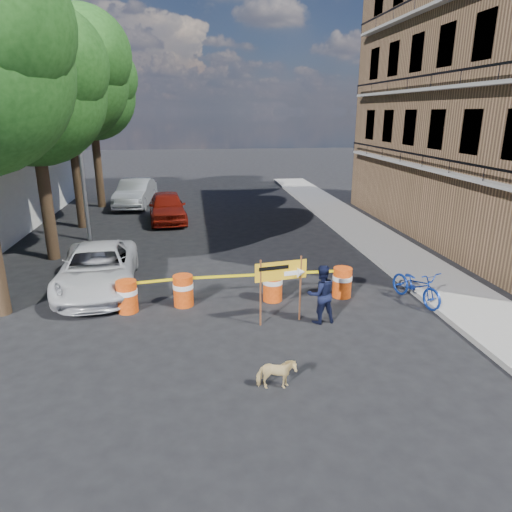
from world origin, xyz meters
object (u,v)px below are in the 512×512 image
object	(u,v)px
detour_sign	(287,275)
suv_white	(98,269)
bicycle	(418,270)
barrel_far_left	(127,296)
sedan_silver	(136,193)
dog	(276,374)
barrel_mid_left	(183,290)
sedan_red	(167,207)
barrel_far_right	(342,282)
pedestrian	(321,294)
barrel_mid_right	(273,285)

from	to	relation	value
detour_sign	suv_white	world-z (taller)	detour_sign
detour_sign	bicycle	bearing A→B (deg)	1.22
barrel_far_left	suv_white	xyz separation A→B (m)	(-1.09, 1.84, 0.21)
sedan_silver	bicycle	bearing A→B (deg)	-52.13
detour_sign	bicycle	xyz separation A→B (m)	(3.98, 0.77, -0.33)
barrel_far_left	dog	distance (m)	5.42
detour_sign	bicycle	world-z (taller)	bicycle
detour_sign	dog	world-z (taller)	detour_sign
barrel_mid_left	dog	world-z (taller)	barrel_mid_left
dog	sedan_silver	xyz separation A→B (m)	(-4.80, 19.40, 0.46)
barrel_mid_left	dog	size ratio (longest dim) A/B	1.14
bicycle	sedan_silver	size ratio (longest dim) A/B	0.41
sedan_red	sedan_silver	size ratio (longest dim) A/B	0.91
sedan_red	barrel_mid_left	bearing A→B (deg)	-90.79
barrel_far_right	sedan_silver	distance (m)	16.77
barrel_far_left	barrel_mid_left	xyz separation A→B (m)	(1.53, 0.22, 0.00)
suv_white	sedan_red	bearing A→B (deg)	75.03
barrel_far_left	pedestrian	distance (m)	5.29
pedestrian	dog	size ratio (longest dim) A/B	2.01
barrel_far_left	barrel_mid_right	distance (m)	4.12
sedan_silver	pedestrian	bearing A→B (deg)	-62.23
barrel_far_left	barrel_mid_right	xyz separation A→B (m)	(4.11, 0.24, 0.00)
pedestrian	suv_white	size ratio (longest dim) A/B	0.32
barrel_mid_right	barrel_far_left	bearing A→B (deg)	-176.66
dog	sedan_red	bearing A→B (deg)	14.02
barrel_mid_left	dog	xyz separation A→B (m)	(1.88, -4.44, -0.14)
detour_sign	sedan_red	bearing A→B (deg)	96.74
barrel_mid_left	detour_sign	bearing A→B (deg)	-28.26
barrel_far_right	barrel_mid_right	bearing A→B (deg)	179.99
bicycle	dog	xyz separation A→B (m)	(-4.80, -3.76, -0.64)
barrel_mid_left	barrel_far_right	size ratio (longest dim) A/B	1.00
pedestrian	sedan_red	bearing A→B (deg)	-77.60
barrel_far_right	sedan_red	xyz separation A→B (m)	(-5.61, 10.77, 0.27)
sedan_silver	detour_sign	bearing A→B (deg)	-64.76
barrel_mid_left	dog	bearing A→B (deg)	-67.07
detour_sign	sedan_silver	distance (m)	17.36
barrel_mid_left	suv_white	size ratio (longest dim) A/B	0.18
barrel_far_left	barrel_far_right	world-z (taller)	same
bicycle	sedan_red	xyz separation A→B (m)	(-7.60, 11.46, -0.23)
detour_sign	suv_white	size ratio (longest dim) A/B	0.37
barrel_far_left	barrel_mid_right	world-z (taller)	same
dog	sedan_silver	bearing A→B (deg)	17.49
barrel_far_left	sedan_red	size ratio (longest dim) A/B	0.21
barrel_far_right	bicycle	bearing A→B (deg)	-19.29
barrel_far_left	sedan_silver	size ratio (longest dim) A/B	0.19
barrel_mid_left	bicycle	size ratio (longest dim) A/B	0.46
detour_sign	barrel_mid_right	bearing A→B (deg)	84.87
barrel_mid_left	suv_white	distance (m)	3.09
detour_sign	barrel_far_left	bearing A→B (deg)	154.02
barrel_far_left	barrel_far_right	size ratio (longest dim) A/B	1.00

